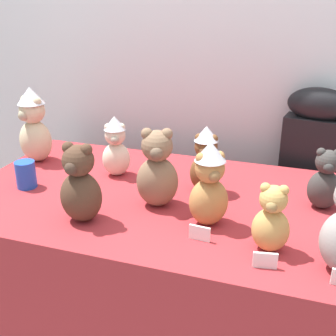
{
  "coord_description": "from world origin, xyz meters",
  "views": [
    {
      "loc": [
        0.47,
        -1.17,
        1.44
      ],
      "look_at": [
        0.0,
        0.25,
        0.82
      ],
      "focal_mm": 45.88,
      "sensor_mm": 36.0,
      "label": 1
    }
  ],
  "objects_px": {
    "teddy_bear_mocha": "(157,171)",
    "teddy_bear_charcoal": "(325,181)",
    "display_table": "(168,271)",
    "teddy_bear_caramel": "(209,185)",
    "teddy_bear_chestnut": "(206,160)",
    "party_cup_blue": "(26,174)",
    "teddy_bear_cocoa": "(80,186)",
    "teddy_bear_honey": "(271,220)",
    "teddy_bear_sand": "(34,126)",
    "teddy_bear_cream": "(116,147)",
    "instrument_case": "(307,193)"
  },
  "relations": [
    {
      "from": "teddy_bear_mocha",
      "to": "teddy_bear_charcoal",
      "type": "xyz_separation_m",
      "value": [
        0.58,
        0.17,
        -0.03
      ]
    },
    {
      "from": "display_table",
      "to": "teddy_bear_caramel",
      "type": "distance_m",
      "value": 0.55
    },
    {
      "from": "teddy_bear_chestnut",
      "to": "party_cup_blue",
      "type": "bearing_deg",
      "value": -168.21
    },
    {
      "from": "teddy_bear_charcoal",
      "to": "party_cup_blue",
      "type": "distance_m",
      "value": 1.15
    },
    {
      "from": "teddy_bear_chestnut",
      "to": "teddy_bear_charcoal",
      "type": "height_order",
      "value": "teddy_bear_chestnut"
    },
    {
      "from": "teddy_bear_cocoa",
      "to": "teddy_bear_charcoal",
      "type": "xyz_separation_m",
      "value": [
        0.79,
        0.36,
        -0.03
      ]
    },
    {
      "from": "teddy_bear_honey",
      "to": "party_cup_blue",
      "type": "distance_m",
      "value": 0.99
    },
    {
      "from": "teddy_bear_caramel",
      "to": "teddy_bear_sand",
      "type": "relative_size",
      "value": 0.85
    },
    {
      "from": "teddy_bear_cream",
      "to": "teddy_bear_cocoa",
      "type": "bearing_deg",
      "value": -105.34
    },
    {
      "from": "teddy_bear_charcoal",
      "to": "teddy_bear_cocoa",
      "type": "bearing_deg",
      "value": -159.03
    },
    {
      "from": "teddy_bear_cocoa",
      "to": "teddy_bear_cream",
      "type": "height_order",
      "value": "teddy_bear_cocoa"
    },
    {
      "from": "teddy_bear_mocha",
      "to": "party_cup_blue",
      "type": "bearing_deg",
      "value": 166.15
    },
    {
      "from": "display_table",
      "to": "teddy_bear_honey",
      "type": "relative_size",
      "value": 7.21
    },
    {
      "from": "teddy_bear_chestnut",
      "to": "teddy_bear_sand",
      "type": "distance_m",
      "value": 0.83
    },
    {
      "from": "teddy_bear_honey",
      "to": "party_cup_blue",
      "type": "height_order",
      "value": "teddy_bear_honey"
    },
    {
      "from": "display_table",
      "to": "teddy_bear_caramel",
      "type": "height_order",
      "value": "teddy_bear_caramel"
    },
    {
      "from": "teddy_bear_caramel",
      "to": "teddy_bear_cocoa",
      "type": "height_order",
      "value": "teddy_bear_caramel"
    },
    {
      "from": "teddy_bear_cocoa",
      "to": "teddy_bear_charcoal",
      "type": "relative_size",
      "value": 1.24
    },
    {
      "from": "teddy_bear_caramel",
      "to": "teddy_bear_sand",
      "type": "bearing_deg",
      "value": 127.16
    },
    {
      "from": "teddy_bear_charcoal",
      "to": "teddy_bear_honey",
      "type": "bearing_deg",
      "value": -117.79
    },
    {
      "from": "teddy_bear_mocha",
      "to": "teddy_bear_charcoal",
      "type": "relative_size",
      "value": 1.3
    },
    {
      "from": "teddy_bear_charcoal",
      "to": "teddy_bear_chestnut",
      "type": "bearing_deg",
      "value": 175.85
    },
    {
      "from": "display_table",
      "to": "teddy_bear_cocoa",
      "type": "height_order",
      "value": "teddy_bear_cocoa"
    },
    {
      "from": "teddy_bear_chestnut",
      "to": "teddy_bear_honey",
      "type": "xyz_separation_m",
      "value": [
        0.29,
        -0.35,
        -0.03
      ]
    },
    {
      "from": "teddy_bear_mocha",
      "to": "teddy_bear_honey",
      "type": "bearing_deg",
      "value": -37.93
    },
    {
      "from": "instrument_case",
      "to": "teddy_bear_cream",
      "type": "bearing_deg",
      "value": -141.84
    },
    {
      "from": "instrument_case",
      "to": "teddy_bear_chestnut",
      "type": "relative_size",
      "value": 3.89
    },
    {
      "from": "display_table",
      "to": "teddy_bear_caramel",
      "type": "xyz_separation_m",
      "value": [
        0.2,
        -0.15,
        0.49
      ]
    },
    {
      "from": "teddy_bear_cream",
      "to": "teddy_bear_charcoal",
      "type": "bearing_deg",
      "value": -25.71
    },
    {
      "from": "instrument_case",
      "to": "party_cup_blue",
      "type": "height_order",
      "value": "instrument_case"
    },
    {
      "from": "display_table",
      "to": "teddy_bear_chestnut",
      "type": "relative_size",
      "value": 5.98
    },
    {
      "from": "display_table",
      "to": "teddy_bear_cocoa",
      "type": "distance_m",
      "value": 0.59
    },
    {
      "from": "instrument_case",
      "to": "teddy_bear_charcoal",
      "type": "bearing_deg",
      "value": -76.16
    },
    {
      "from": "display_table",
      "to": "instrument_case",
      "type": "height_order",
      "value": "instrument_case"
    },
    {
      "from": "instrument_case",
      "to": "teddy_bear_cocoa",
      "type": "relative_size",
      "value": 3.67
    },
    {
      "from": "teddy_bear_cocoa",
      "to": "teddy_bear_chestnut",
      "type": "relative_size",
      "value": 1.06
    },
    {
      "from": "teddy_bear_chestnut",
      "to": "instrument_case",
      "type": "bearing_deg",
      "value": 46.88
    },
    {
      "from": "teddy_bear_cocoa",
      "to": "teddy_bear_cream",
      "type": "xyz_separation_m",
      "value": [
        -0.05,
        0.4,
        -0.0
      ]
    },
    {
      "from": "teddy_bear_chestnut",
      "to": "teddy_bear_cream",
      "type": "bearing_deg",
      "value": 171.14
    },
    {
      "from": "instrument_case",
      "to": "teddy_bear_charcoal",
      "type": "distance_m",
      "value": 0.57
    },
    {
      "from": "teddy_bear_honey",
      "to": "teddy_bear_mocha",
      "type": "bearing_deg",
      "value": 159.45
    },
    {
      "from": "teddy_bear_chestnut",
      "to": "teddy_bear_sand",
      "type": "xyz_separation_m",
      "value": [
        -0.82,
        0.07,
        0.04
      ]
    },
    {
      "from": "instrument_case",
      "to": "teddy_bear_mocha",
      "type": "relative_size",
      "value": 3.5
    },
    {
      "from": "instrument_case",
      "to": "party_cup_blue",
      "type": "bearing_deg",
      "value": -139.43
    },
    {
      "from": "teddy_bear_charcoal",
      "to": "teddy_bear_honey",
      "type": "xyz_separation_m",
      "value": [
        -0.15,
        -0.34,
        -0.0
      ]
    },
    {
      "from": "display_table",
      "to": "teddy_bear_charcoal",
      "type": "height_order",
      "value": "teddy_bear_charcoal"
    },
    {
      "from": "teddy_bear_caramel",
      "to": "party_cup_blue",
      "type": "distance_m",
      "value": 0.77
    },
    {
      "from": "teddy_bear_cocoa",
      "to": "teddy_bear_mocha",
      "type": "distance_m",
      "value": 0.28
    },
    {
      "from": "teddy_bear_sand",
      "to": "teddy_bear_chestnut",
      "type": "bearing_deg",
      "value": 8.74
    },
    {
      "from": "display_table",
      "to": "teddy_bear_charcoal",
      "type": "bearing_deg",
      "value": 9.47
    }
  ]
}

